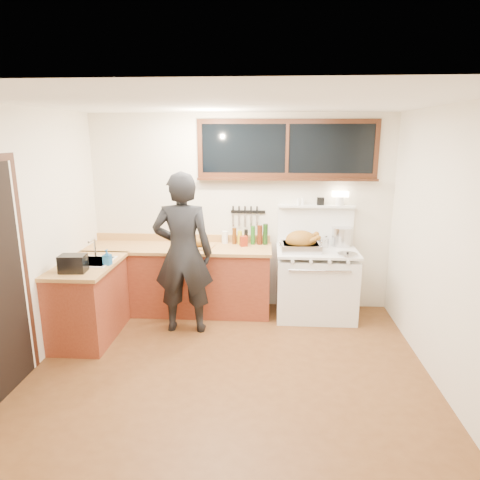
# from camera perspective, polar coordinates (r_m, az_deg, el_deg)

# --- Properties ---
(ground_plane) EXTENTS (4.00, 3.50, 0.02)m
(ground_plane) POSITION_cam_1_polar(r_m,az_deg,el_deg) (4.57, -1.38, -16.93)
(ground_plane) COLOR #563116
(room_shell) EXTENTS (4.10, 3.60, 2.65)m
(room_shell) POSITION_cam_1_polar(r_m,az_deg,el_deg) (3.98, -1.52, 4.06)
(room_shell) COLOR silver
(room_shell) RESTS_ON ground
(counter_back) EXTENTS (2.44, 0.64, 1.00)m
(counter_back) POSITION_cam_1_polar(r_m,az_deg,el_deg) (5.79, -8.06, -5.12)
(counter_back) COLOR maroon
(counter_back) RESTS_ON ground
(counter_left) EXTENTS (0.64, 1.09, 0.90)m
(counter_left) POSITION_cam_1_polar(r_m,az_deg,el_deg) (5.32, -19.51, -7.61)
(counter_left) COLOR maroon
(counter_left) RESTS_ON ground
(sink_unit) EXTENTS (0.50, 0.45, 0.37)m
(sink_unit) POSITION_cam_1_polar(r_m,az_deg,el_deg) (5.25, -19.34, -3.30)
(sink_unit) COLOR white
(sink_unit) RESTS_ON counter_left
(vintage_stove) EXTENTS (1.02, 0.74, 1.61)m
(vintage_stove) POSITION_cam_1_polar(r_m,az_deg,el_deg) (5.67, 10.06, -5.47)
(vintage_stove) COLOR white
(vintage_stove) RESTS_ON ground
(back_window) EXTENTS (2.32, 0.13, 0.77)m
(back_window) POSITION_cam_1_polar(r_m,az_deg,el_deg) (5.63, 6.29, 11.13)
(back_window) COLOR black
(back_window) RESTS_ON room_shell
(knife_strip) EXTENTS (0.46, 0.03, 0.28)m
(knife_strip) POSITION_cam_1_polar(r_m,az_deg,el_deg) (5.73, 0.90, 3.68)
(knife_strip) COLOR black
(knife_strip) RESTS_ON room_shell
(man) EXTENTS (0.72, 0.49, 1.93)m
(man) POSITION_cam_1_polar(r_m,az_deg,el_deg) (5.08, -7.60, -1.80)
(man) COLOR black
(man) RESTS_ON ground
(soap_bottle) EXTENTS (0.09, 0.09, 0.18)m
(soap_bottle) POSITION_cam_1_polar(r_m,az_deg,el_deg) (5.03, -17.30, -2.21)
(soap_bottle) COLOR #2167A9
(soap_bottle) RESTS_ON counter_left
(toaster) EXTENTS (0.28, 0.21, 0.19)m
(toaster) POSITION_cam_1_polar(r_m,az_deg,el_deg) (4.89, -21.38, -2.93)
(toaster) COLOR black
(toaster) RESTS_ON counter_left
(cutting_board) EXTENTS (0.40, 0.32, 0.13)m
(cutting_board) POSITION_cam_1_polar(r_m,az_deg,el_deg) (5.55, -5.51, -0.53)
(cutting_board) COLOR tan
(cutting_board) RESTS_ON counter_back
(roast_turkey) EXTENTS (0.53, 0.39, 0.26)m
(roast_turkey) POSITION_cam_1_polar(r_m,az_deg,el_deg) (5.42, 8.15, -0.37)
(roast_turkey) COLOR silver
(roast_turkey) RESTS_ON vintage_stove
(stockpot) EXTENTS (0.28, 0.28, 0.25)m
(stockpot) POSITION_cam_1_polar(r_m,az_deg,el_deg) (5.77, 13.43, 0.45)
(stockpot) COLOR silver
(stockpot) RESTS_ON vintage_stove
(saucepan) EXTENTS (0.20, 0.28, 0.12)m
(saucepan) POSITION_cam_1_polar(r_m,az_deg,el_deg) (5.67, 10.99, -0.33)
(saucepan) COLOR silver
(saucepan) RESTS_ON vintage_stove
(pot_lid) EXTENTS (0.25, 0.25, 0.04)m
(pot_lid) POSITION_cam_1_polar(r_m,az_deg,el_deg) (5.36, 14.14, -1.86)
(pot_lid) COLOR silver
(pot_lid) RESTS_ON vintage_stove
(coffee_tin) EXTENTS (0.11, 0.10, 0.13)m
(coffee_tin) POSITION_cam_1_polar(r_m,az_deg,el_deg) (5.60, 0.48, -0.16)
(coffee_tin) COLOR maroon
(coffee_tin) RESTS_ON counter_back
(pitcher) EXTENTS (0.11, 0.11, 0.16)m
(pitcher) POSITION_cam_1_polar(r_m,az_deg,el_deg) (5.76, -2.03, 0.38)
(pitcher) COLOR white
(pitcher) RESTS_ON counter_back
(bottle_cluster) EXTENTS (0.48, 0.07, 0.28)m
(bottle_cluster) POSITION_cam_1_polar(r_m,az_deg,el_deg) (5.69, 1.66, 0.61)
(bottle_cluster) COLOR black
(bottle_cluster) RESTS_ON counter_back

